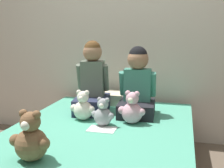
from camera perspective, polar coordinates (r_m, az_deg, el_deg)
The scene contains 10 objects.
wall_behind_bed at distance 3.05m, azimuth 3.28°, elevation 12.27°, with size 8.00×0.06×2.50m.
bed at distance 2.19m, azimuth -2.89°, elevation -15.03°, with size 1.38×2.00×0.43m.
child_on_left at distance 2.56m, azimuth -4.01°, elevation 0.10°, with size 0.35×0.43×0.65m.
child_on_right at distance 2.47m, azimuth 5.16°, elevation -0.40°, with size 0.34×0.38×0.60m.
teddy_bear_held_by_left_child at distance 2.35m, azimuth -5.92°, elevation -4.74°, with size 0.21×0.16×0.25m.
teddy_bear_held_by_right_child at distance 2.26m, azimuth 4.09°, elevation -5.24°, with size 0.22×0.17×0.27m.
teddy_bear_between_children at distance 2.20m, azimuth -1.76°, elevation -6.08°, with size 0.19×0.14×0.23m.
teddy_bear_at_foot_of_bed at distance 1.69m, azimuth -16.12°, elevation -10.78°, with size 0.25×0.19×0.30m.
pillow_at_headboard at distance 2.86m, azimuth 2.06°, elevation -2.94°, with size 0.50×0.26×0.11m.
sign_card at distance 2.14m, azimuth -2.07°, elevation -9.16°, with size 0.21×0.15×0.00m.
Camera 1 is at (0.60, -1.88, 1.17)m, focal length 45.00 mm.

